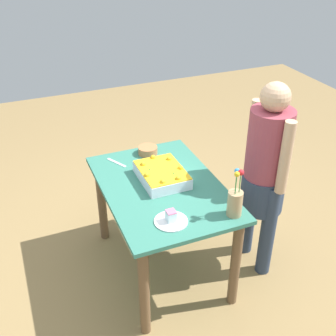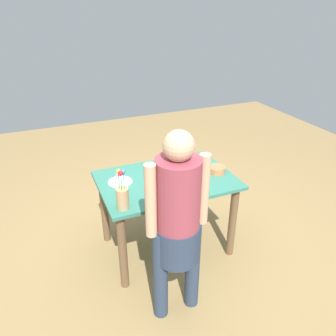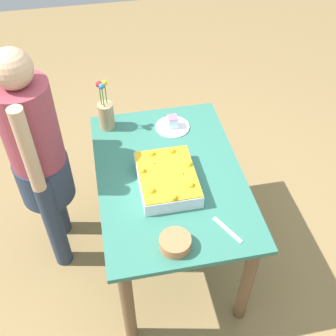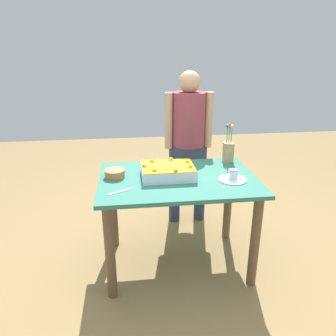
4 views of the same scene
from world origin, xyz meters
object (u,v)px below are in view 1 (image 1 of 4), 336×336
object	(u,v)px
serving_plate_with_slice	(171,219)
cake_knife	(117,163)
flower_vase	(235,201)
fruit_bowl	(148,150)
person_standing	(265,169)
sheet_cake	(162,174)

from	to	relation	value
serving_plate_with_slice	cake_knife	world-z (taller)	serving_plate_with_slice
flower_vase	fruit_bowl	size ratio (longest dim) A/B	2.18
cake_knife	fruit_bowl	bearing A→B (deg)	71.59
fruit_bowl	person_standing	size ratio (longest dim) A/B	0.10
person_standing	serving_plate_with_slice	bearing A→B (deg)	13.08
flower_vase	cake_knife	bearing A→B (deg)	29.04
cake_knife	fruit_bowl	xyz separation A→B (m)	(0.05, -0.27, 0.03)
cake_knife	person_standing	world-z (taller)	person_standing
sheet_cake	person_standing	bearing A→B (deg)	-112.57
cake_knife	person_standing	distance (m)	1.11
sheet_cake	cake_knife	world-z (taller)	sheet_cake
flower_vase	person_standing	xyz separation A→B (m)	(0.27, -0.40, -0.01)
sheet_cake	fruit_bowl	size ratio (longest dim) A/B	2.60
person_standing	cake_knife	bearing A→B (deg)	-35.04
flower_vase	person_standing	size ratio (longest dim) A/B	0.22
cake_knife	flower_vase	xyz separation A→B (m)	(-0.90, -0.50, 0.10)
serving_plate_with_slice	cake_knife	xyz separation A→B (m)	(0.82, 0.11, -0.02)
sheet_cake	serving_plate_with_slice	bearing A→B (deg)	165.02
serving_plate_with_slice	cake_knife	distance (m)	0.83
cake_knife	person_standing	bearing A→B (deg)	27.12
fruit_bowl	person_standing	world-z (taller)	person_standing
fruit_bowl	person_standing	xyz separation A→B (m)	(-0.68, -0.63, 0.06)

